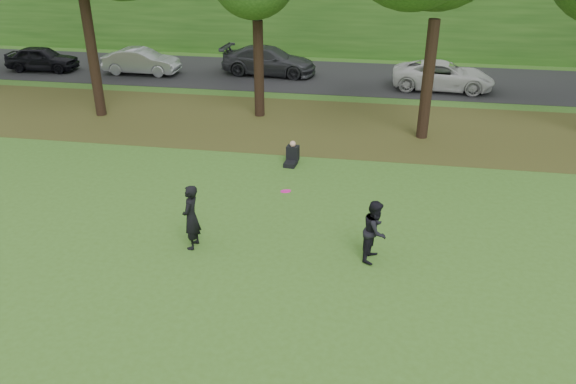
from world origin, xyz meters
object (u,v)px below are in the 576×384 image
object	(u,v)px
player_right	(375,231)
frisbee	(286,191)
seated_person	(292,155)
player_left	(191,217)

from	to	relation	value
player_right	frisbee	xyz separation A→B (m)	(-2.33, 0.08, 0.89)
frisbee	seated_person	world-z (taller)	frisbee
player_left	seated_person	size ratio (longest dim) A/B	2.19
seated_person	frisbee	bearing A→B (deg)	-76.06
player_right	seated_person	xyz separation A→B (m)	(-3.07, 5.79, -0.52)
player_right	seated_person	distance (m)	6.57
player_right	frisbee	world-z (taller)	frisbee
player_left	frisbee	xyz separation A→B (m)	(2.48, 0.30, 0.82)
player_right	seated_person	size ratio (longest dim) A/B	2.01
frisbee	player_left	bearing A→B (deg)	-172.99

